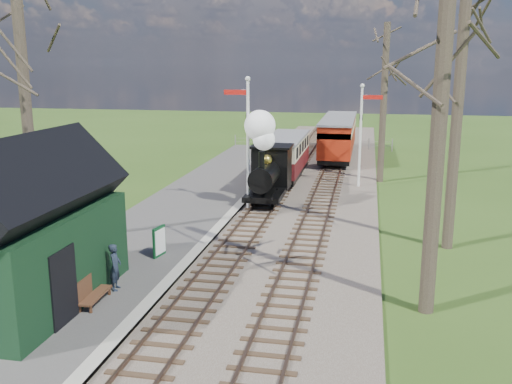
# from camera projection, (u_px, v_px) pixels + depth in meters

# --- Properties ---
(distant_hills) EXTENTS (114.40, 48.00, 22.02)m
(distant_hills) POSITION_uv_depth(u_px,v_px,m) (338.00, 238.00, 76.38)
(distant_hills) COLOR #385B23
(distant_hills) RESTS_ON ground
(ballast_bed) EXTENTS (8.00, 60.00, 0.10)m
(ballast_bed) POSITION_uv_depth(u_px,v_px,m) (305.00, 185.00, 32.25)
(ballast_bed) COLOR brown
(ballast_bed) RESTS_ON ground
(track_near) EXTENTS (1.60, 60.00, 0.15)m
(track_near) POSITION_uv_depth(u_px,v_px,m) (282.00, 183.00, 32.49)
(track_near) COLOR brown
(track_near) RESTS_ON ground
(track_far) EXTENTS (1.60, 60.00, 0.15)m
(track_far) POSITION_uv_depth(u_px,v_px,m) (328.00, 185.00, 32.00)
(track_far) COLOR brown
(track_far) RESTS_ON ground
(platform) EXTENTS (5.00, 44.00, 0.20)m
(platform) POSITION_uv_depth(u_px,v_px,m) (178.00, 216.00, 25.49)
(platform) COLOR #474442
(platform) RESTS_ON ground
(coping_strip) EXTENTS (0.40, 44.00, 0.21)m
(coping_strip) POSITION_uv_depth(u_px,v_px,m) (228.00, 219.00, 25.06)
(coping_strip) COLOR #B2AD9E
(coping_strip) RESTS_ON ground
(station_shed) EXTENTS (3.25, 6.30, 4.78)m
(station_shed) POSITION_uv_depth(u_px,v_px,m) (29.00, 233.00, 15.59)
(station_shed) COLOR black
(station_shed) RESTS_ON platform
(semaphore_near) EXTENTS (1.22, 0.24, 6.22)m
(semaphore_near) POSITION_uv_depth(u_px,v_px,m) (246.00, 134.00, 26.11)
(semaphore_near) COLOR silver
(semaphore_near) RESTS_ON ground
(semaphore_far) EXTENTS (1.22, 0.24, 5.72)m
(semaphore_far) POSITION_uv_depth(u_px,v_px,m) (362.00, 128.00, 30.94)
(semaphore_far) COLOR silver
(semaphore_far) RESTS_ON ground
(bare_trees) EXTENTS (15.51, 22.39, 12.00)m
(bare_trees) POSITION_uv_depth(u_px,v_px,m) (270.00, 110.00, 19.72)
(bare_trees) COLOR #382D23
(bare_trees) RESTS_ON ground
(fence_line) EXTENTS (12.60, 0.08, 1.00)m
(fence_line) POSITION_uv_depth(u_px,v_px,m) (312.00, 142.00, 45.72)
(fence_line) COLOR slate
(fence_line) RESTS_ON ground
(locomotive) EXTENTS (1.82, 4.24, 4.54)m
(locomotive) POSITION_uv_depth(u_px,v_px,m) (267.00, 163.00, 27.48)
(locomotive) COLOR black
(locomotive) RESTS_ON ground
(coach) EXTENTS (2.12, 7.27, 2.23)m
(coach) POSITION_uv_depth(u_px,v_px,m) (285.00, 155.00, 33.41)
(coach) COLOR black
(coach) RESTS_ON ground
(red_carriage_a) EXTENTS (2.27, 5.61, 2.38)m
(red_carriage_a) POSITION_uv_depth(u_px,v_px,m) (336.00, 141.00, 38.60)
(red_carriage_a) COLOR black
(red_carriage_a) RESTS_ON ground
(red_carriage_b) EXTENTS (2.27, 5.61, 2.38)m
(red_carriage_b) POSITION_uv_depth(u_px,v_px,m) (340.00, 132.00, 43.86)
(red_carriage_b) COLOR black
(red_carriage_b) RESTS_ON ground
(sign_board) EXTENTS (0.23, 0.73, 1.06)m
(sign_board) POSITION_uv_depth(u_px,v_px,m) (159.00, 241.00, 19.84)
(sign_board) COLOR #0D3F1D
(sign_board) RESTS_ON platform
(bench) EXTENTS (0.48, 1.47, 0.83)m
(bench) POSITION_uv_depth(u_px,v_px,m) (91.00, 290.00, 15.96)
(bench) COLOR #4D2D1B
(bench) RESTS_ON platform
(person) EXTENTS (0.42, 0.56, 1.41)m
(person) POSITION_uv_depth(u_px,v_px,m) (115.00, 267.00, 16.86)
(person) COLOR #1B2432
(person) RESTS_ON platform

